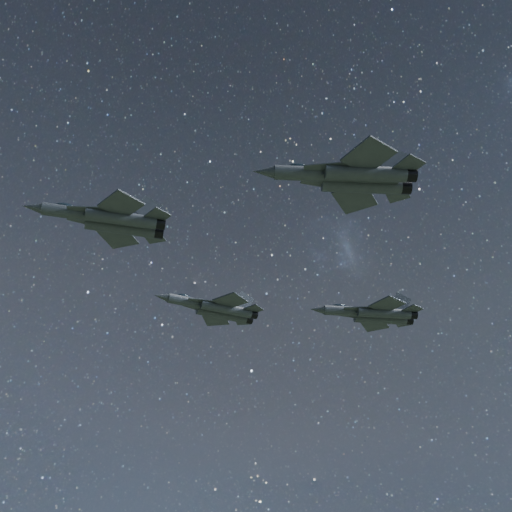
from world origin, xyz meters
name	(u,v)px	position (x,y,z in m)	size (l,w,h in m)	color
jet_lead	(110,220)	(-17.24, -3.88, 138.47)	(18.37, 12.88, 4.63)	#2E3439
jet_left	(216,308)	(3.73, 20.02, 141.45)	(18.77, 13.27, 4.76)	#2E3439
jet_right	(350,177)	(7.64, -21.31, 138.64)	(19.55, 13.21, 4.92)	#2E3439
jet_slot	(373,314)	(25.68, 5.88, 137.37)	(17.82, 12.17, 4.47)	#2E3439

